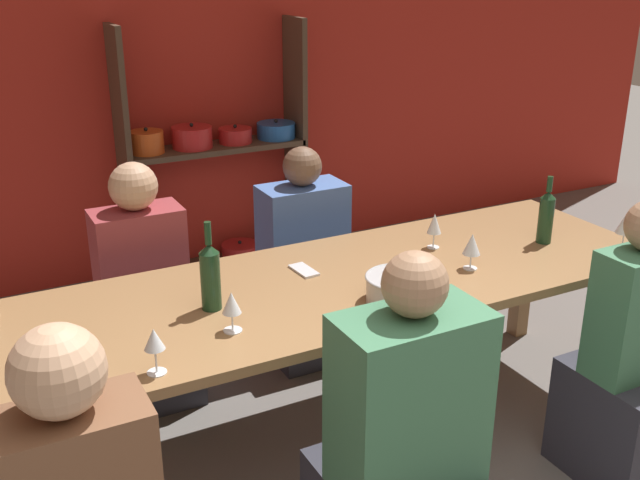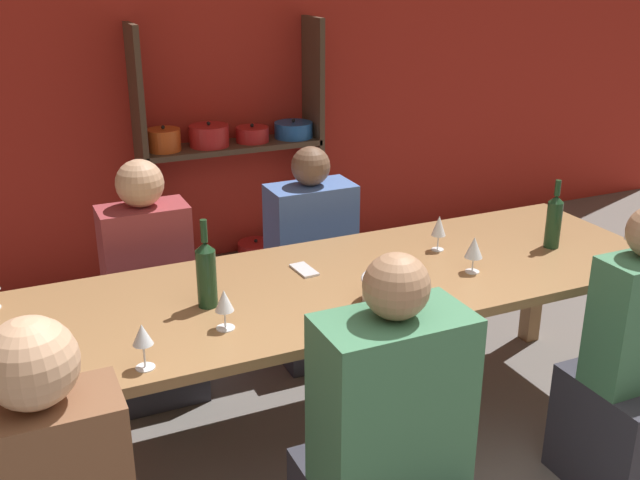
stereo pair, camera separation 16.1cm
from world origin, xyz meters
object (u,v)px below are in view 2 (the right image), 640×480
object	(u,v)px
wine_bottle_green	(554,220)
wine_glass_white_a	(439,227)
wine_bottle_dark	(206,273)
wine_glass_empty_c	(474,248)
wine_glass_white_b	(224,302)
person_far_a	(311,279)
person_near_c	(627,389)
dining_table	(330,299)
person_far_b	(151,308)
wine_glass_white_c	(635,230)
shelf_unit	(233,177)
wine_glass_empty_b	(142,336)
cell_phone	(304,270)
mixing_bowl	(395,289)

from	to	relation	value
wine_bottle_green	wine_glass_white_a	xyz separation A→B (m)	(-0.49, 0.18, -0.02)
wine_bottle_dark	wine_glass_empty_c	size ratio (longest dim) A/B	2.20
wine_glass_white_b	person_far_a	xyz separation A→B (m)	(0.78, 1.01, -0.46)
wine_glass_white_b	person_near_c	distance (m)	1.58
dining_table	person_far_b	world-z (taller)	person_far_b
wine_glass_white_c	shelf_unit	bearing A→B (deg)	113.96
shelf_unit	wine_glass_white_c	distance (m)	2.61
wine_bottle_dark	wine_glass_white_a	xyz separation A→B (m)	(1.11, 0.12, -0.03)
wine_bottle_green	person_far_b	xyz separation A→B (m)	(-1.68, 0.81, -0.46)
wine_glass_empty_c	person_near_c	world-z (taller)	person_near_c
shelf_unit	person_far_b	world-z (taller)	shelf_unit
wine_glass_white_a	person_far_a	xyz separation A→B (m)	(-0.33, 0.68, -0.47)
person_far_b	person_near_c	xyz separation A→B (m)	(1.51, -1.49, 0.02)
wine_glass_empty_b	wine_glass_empty_c	bearing A→B (deg)	8.47
wine_glass_empty_c	wine_bottle_green	bearing A→B (deg)	10.37
wine_glass_white_a	wine_glass_empty_c	bearing A→B (deg)	-90.71
wine_bottle_dark	cell_phone	world-z (taller)	wine_bottle_dark
wine_glass_white_c	wine_glass_empty_b	size ratio (longest dim) A/B	1.18
shelf_unit	wine_bottle_dark	xyz separation A→B (m)	(-0.77, -2.06, 0.27)
shelf_unit	wine_glass_white_a	size ratio (longest dim) A/B	10.02
shelf_unit	cell_phone	distance (m)	1.94
wine_glass_white_c	wine_glass_white_b	bearing A→B (deg)	176.66
dining_table	wine_bottle_dark	xyz separation A→B (m)	(-0.51, -0.00, 0.21)
wine_glass_empty_b	person_near_c	xyz separation A→B (m)	(1.75, -0.38, -0.43)
wine_glass_white_a	person_far_b	size ratio (longest dim) A/B	0.14
wine_bottle_dark	person_near_c	world-z (taller)	person_near_c
wine_glass_empty_b	wine_glass_empty_c	world-z (taller)	same
dining_table	wine_bottle_dark	world-z (taller)	wine_bottle_dark
shelf_unit	wine_glass_white_a	xyz separation A→B (m)	(0.34, -1.94, 0.24)
wine_bottle_green	wine_bottle_dark	distance (m)	1.60
wine_glass_white_a	wine_glass_white_b	size ratio (longest dim) A/B	1.08
cell_phone	person_near_c	distance (m)	1.36
wine_glass_white_b	person_near_c	xyz separation A→B (m)	(1.43, -0.53, -0.42)
wine_glass_white_b	wine_bottle_dark	bearing A→B (deg)	90.90
wine_glass_white_b	cell_phone	size ratio (longest dim) A/B	0.98
wine_bottle_green	wine_glass_white_a	world-z (taller)	wine_bottle_green
dining_table	wine_glass_empty_c	bearing A→B (deg)	-14.19
wine_bottle_dark	wine_glass_empty_b	world-z (taller)	wine_bottle_dark
shelf_unit	wine_glass_empty_b	xyz separation A→B (m)	(-1.08, -2.42, 0.25)
wine_glass_white_a	wine_glass_white_c	world-z (taller)	wine_glass_white_c
wine_bottle_green	person_far_a	world-z (taller)	person_far_a
dining_table	wine_glass_white_a	world-z (taller)	wine_glass_white_a
wine_bottle_dark	person_far_b	distance (m)	0.89
person_far_a	person_far_b	world-z (taller)	person_far_b
person_far_a	wine_glass_white_b	bearing A→B (deg)	52.37
shelf_unit	dining_table	distance (m)	2.08
wine_glass_white_a	person_far_b	distance (m)	1.41
wine_bottle_dark	person_near_c	xyz separation A→B (m)	(1.43, -0.74, -0.45)
mixing_bowl	wine_glass_white_a	size ratio (longest dim) A/B	1.62
shelf_unit	person_near_c	bearing A→B (deg)	-76.62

